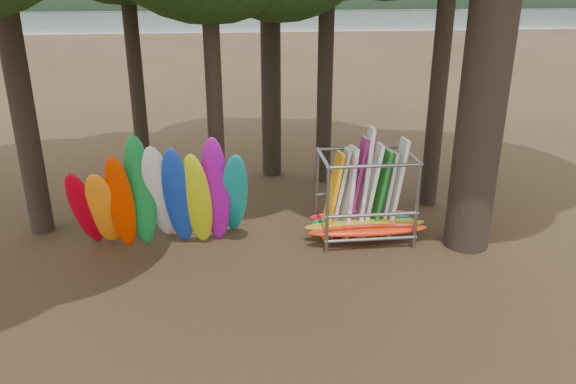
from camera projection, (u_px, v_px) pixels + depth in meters
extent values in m
plane|color=#47331E|center=(274.00, 273.00, 12.85)|extent=(120.00, 120.00, 0.00)
plane|color=gray|center=(229.00, 33.00, 68.49)|extent=(160.00, 160.00, 0.00)
cube|color=black|center=(224.00, 0.00, 114.14)|extent=(160.00, 4.00, 4.00)
cylinder|color=black|center=(130.00, 18.00, 15.68)|extent=(0.43, 0.43, 10.57)
cylinder|color=black|center=(327.00, 13.00, 16.87)|extent=(0.49, 0.49, 10.64)
cylinder|color=black|center=(211.00, 38.00, 13.83)|extent=(0.42, 0.42, 9.89)
ellipsoid|color=#BA0115|center=(85.00, 210.00, 13.39)|extent=(0.74, 1.62, 2.45)
ellipsoid|color=orange|center=(104.00, 210.00, 13.40)|extent=(0.78, 1.57, 2.41)
ellipsoid|color=red|center=(121.00, 204.00, 13.25)|extent=(0.64, 1.23, 2.76)
ellipsoid|color=#158234|center=(141.00, 192.00, 13.38)|extent=(0.75, 1.11, 3.14)
ellipsoid|color=silver|center=(160.00, 194.00, 13.56)|extent=(0.83, 1.80, 3.00)
ellipsoid|color=#11349E|center=(178.00, 198.00, 13.38)|extent=(0.79, 1.49, 2.95)
ellipsoid|color=#A9B911|center=(197.00, 200.00, 13.46)|extent=(0.84, 1.41, 2.78)
ellipsoid|color=#980E9A|center=(216.00, 192.00, 13.50)|extent=(0.73, 1.36, 3.12)
ellipsoid|color=#10989C|center=(234.00, 195.00, 13.80)|extent=(0.77, 2.07, 2.80)
ellipsoid|color=#F62B0D|center=(368.00, 230.00, 14.03)|extent=(3.06, 0.55, 0.24)
ellipsoid|color=#B89618|center=(365.00, 225.00, 14.34)|extent=(3.14, 0.55, 0.24)
ellipsoid|color=#16632A|center=(362.00, 220.00, 14.60)|extent=(2.76, 0.55, 0.24)
ellipsoid|color=red|center=(359.00, 215.00, 14.91)|extent=(2.72, 0.55, 0.24)
cube|color=#FF980D|center=(332.00, 196.00, 14.25)|extent=(0.55, 0.78, 2.29)
cube|color=silver|center=(339.00, 193.00, 14.43)|extent=(0.56, 0.74, 2.32)
cube|color=silver|center=(349.00, 194.00, 14.23)|extent=(0.38, 0.79, 2.44)
cube|color=#911869|center=(355.00, 187.00, 14.39)|extent=(0.61, 0.76, 2.61)
cube|color=silver|center=(364.00, 184.00, 14.22)|extent=(0.44, 0.78, 2.92)
cube|color=white|center=(371.00, 190.00, 14.43)|extent=(0.55, 0.75, 2.45)
cube|color=#1B7B21|center=(380.00, 194.00, 14.36)|extent=(0.51, 0.74, 2.32)
cube|color=silver|center=(386.00, 193.00, 14.55)|extent=(0.48, 0.78, 2.23)
cube|color=white|center=(396.00, 188.00, 14.37)|extent=(0.51, 0.76, 2.59)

